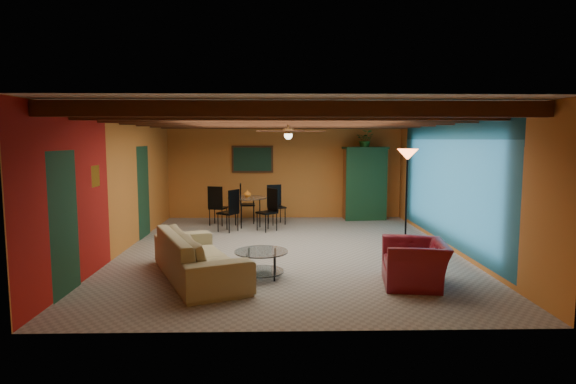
{
  "coord_description": "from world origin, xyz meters",
  "views": [
    {
      "loc": [
        -0.22,
        -9.26,
        2.21
      ],
      "look_at": [
        0.0,
        0.2,
        1.15
      ],
      "focal_mm": 29.6,
      "sensor_mm": 36.0,
      "label": 1
    }
  ],
  "objects_px": {
    "dining_table": "(247,206)",
    "coffee_table": "(261,264)",
    "sofa": "(199,255)",
    "armchair": "(415,263)",
    "floor_lamp": "(406,200)",
    "vase": "(247,182)",
    "potted_plant": "(365,140)",
    "armoire": "(365,184)"
  },
  "relations": [
    {
      "from": "dining_table",
      "to": "coffee_table",
      "type": "bearing_deg",
      "value": -83.74
    },
    {
      "from": "dining_table",
      "to": "sofa",
      "type": "bearing_deg",
      "value": -96.33
    },
    {
      "from": "armchair",
      "to": "coffee_table",
      "type": "distance_m",
      "value": 2.39
    },
    {
      "from": "sofa",
      "to": "floor_lamp",
      "type": "relative_size",
      "value": 1.25
    },
    {
      "from": "coffee_table",
      "to": "dining_table",
      "type": "relative_size",
      "value": 0.43
    },
    {
      "from": "sofa",
      "to": "vase",
      "type": "height_order",
      "value": "vase"
    },
    {
      "from": "coffee_table",
      "to": "dining_table",
      "type": "distance_m",
      "value": 4.53
    },
    {
      "from": "armchair",
      "to": "floor_lamp",
      "type": "xyz_separation_m",
      "value": [
        0.49,
        2.32,
        0.67
      ]
    },
    {
      "from": "coffee_table",
      "to": "potted_plant",
      "type": "height_order",
      "value": "potted_plant"
    },
    {
      "from": "potted_plant",
      "to": "vase",
      "type": "height_order",
      "value": "potted_plant"
    },
    {
      "from": "sofa",
      "to": "coffee_table",
      "type": "distance_m",
      "value": 1.0
    },
    {
      "from": "potted_plant",
      "to": "vase",
      "type": "distance_m",
      "value": 3.5
    },
    {
      "from": "armchair",
      "to": "floor_lamp",
      "type": "height_order",
      "value": "floor_lamp"
    },
    {
      "from": "armchair",
      "to": "vase",
      "type": "xyz_separation_m",
      "value": [
        -2.83,
        4.96,
        0.79
      ]
    },
    {
      "from": "vase",
      "to": "potted_plant",
      "type": "bearing_deg",
      "value": 18.12
    },
    {
      "from": "floor_lamp",
      "to": "armoire",
      "type": "bearing_deg",
      "value": 92.33
    },
    {
      "from": "armoire",
      "to": "floor_lamp",
      "type": "bearing_deg",
      "value": -93.52
    },
    {
      "from": "armoire",
      "to": "vase",
      "type": "height_order",
      "value": "armoire"
    },
    {
      "from": "coffee_table",
      "to": "armoire",
      "type": "bearing_deg",
      "value": 64.18
    },
    {
      "from": "floor_lamp",
      "to": "vase",
      "type": "xyz_separation_m",
      "value": [
        -3.32,
        2.64,
        0.11
      ]
    },
    {
      "from": "sofa",
      "to": "coffee_table",
      "type": "relative_size",
      "value": 2.96
    },
    {
      "from": "armchair",
      "to": "potted_plant",
      "type": "distance_m",
      "value": 6.29
    },
    {
      "from": "sofa",
      "to": "coffee_table",
      "type": "bearing_deg",
      "value": -113.15
    },
    {
      "from": "coffee_table",
      "to": "floor_lamp",
      "type": "distance_m",
      "value": 3.47
    },
    {
      "from": "armoire",
      "to": "dining_table",
      "type": "bearing_deg",
      "value": -167.72
    },
    {
      "from": "armchair",
      "to": "potted_plant",
      "type": "xyz_separation_m",
      "value": [
        0.34,
        6.0,
        1.85
      ]
    },
    {
      "from": "armchair",
      "to": "potted_plant",
      "type": "height_order",
      "value": "potted_plant"
    },
    {
      "from": "armchair",
      "to": "coffee_table",
      "type": "height_order",
      "value": "armchair"
    },
    {
      "from": "sofa",
      "to": "potted_plant",
      "type": "relative_size",
      "value": 4.93
    },
    {
      "from": "armoire",
      "to": "vase",
      "type": "relative_size",
      "value": 9.94
    },
    {
      "from": "coffee_table",
      "to": "armoire",
      "type": "relative_size",
      "value": 0.44
    },
    {
      "from": "armchair",
      "to": "floor_lamp",
      "type": "relative_size",
      "value": 0.51
    },
    {
      "from": "sofa",
      "to": "potted_plant",
      "type": "height_order",
      "value": "potted_plant"
    },
    {
      "from": "vase",
      "to": "dining_table",
      "type": "bearing_deg",
      "value": 180.0
    },
    {
      "from": "vase",
      "to": "sofa",
      "type": "bearing_deg",
      "value": -96.33
    },
    {
      "from": "potted_plant",
      "to": "coffee_table",
      "type": "bearing_deg",
      "value": -115.82
    },
    {
      "from": "armchair",
      "to": "armoire",
      "type": "bearing_deg",
      "value": -175.16
    },
    {
      "from": "sofa",
      "to": "coffee_table",
      "type": "xyz_separation_m",
      "value": [
        0.99,
        0.0,
        -0.15
      ]
    },
    {
      "from": "armoire",
      "to": "coffee_table",
      "type": "bearing_deg",
      "value": -121.67
    },
    {
      "from": "coffee_table",
      "to": "vase",
      "type": "relative_size",
      "value": 4.41
    },
    {
      "from": "armoire",
      "to": "armchair",
      "type": "bearing_deg",
      "value": -99.07
    },
    {
      "from": "potted_plant",
      "to": "vase",
      "type": "bearing_deg",
      "value": -161.88
    }
  ]
}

